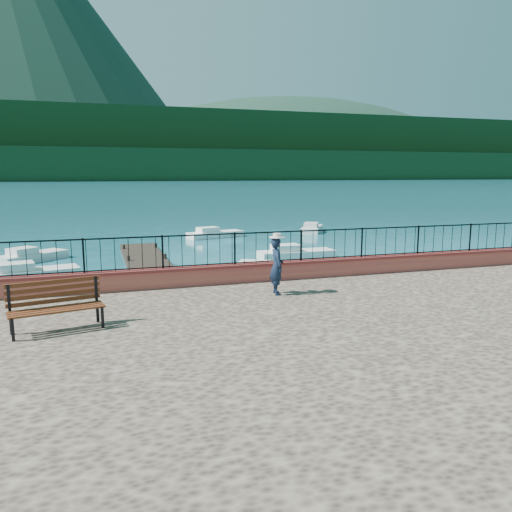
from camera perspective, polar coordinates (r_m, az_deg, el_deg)
ground at (r=12.58m, az=3.58°, el=-11.81°), size 2000.00×2000.00×0.00m
promenade at (r=7.64m, az=21.69°, el=-22.51°), size 30.00×20.00×1.20m
parapet at (r=15.53m, az=-1.35°, el=-1.93°), size 28.00×0.46×0.58m
railing at (r=15.40m, az=-1.36°, el=0.86°), size 27.00×0.05×0.95m
dock at (r=23.43m, az=-11.86°, el=-1.57°), size 2.00×16.00×0.30m
far_forest at (r=310.96m, az=-17.32°, el=9.89°), size 900.00×60.00×18.00m
foothills at (r=371.33m, az=-17.55°, el=11.76°), size 900.00×120.00×44.00m
companion_hill at (r=613.40m, az=3.64°, el=9.05°), size 448.00×384.00×180.00m
park_bench at (r=11.60m, az=-21.78°, el=-6.43°), size 2.02×1.01×1.07m
person at (r=13.89m, az=2.39°, el=-1.16°), size 0.44×0.62×1.60m
hat at (r=13.76m, az=2.41°, el=2.36°), size 0.44×0.44×0.12m
boat_0 at (r=23.71m, az=-24.26°, el=-1.47°), size 4.05×2.14×0.80m
boat_1 at (r=21.53m, az=1.62°, el=-1.67°), size 4.30×3.21×0.80m
boat_2 at (r=26.99m, az=4.65°, el=0.58°), size 4.17×1.34×0.80m
boat_3 at (r=28.55m, az=-24.23°, el=0.26°), size 3.55×3.33×0.80m
boat_4 at (r=35.67m, az=-4.65°, el=2.76°), size 4.26×2.35×0.80m
boat_5 at (r=39.27m, az=6.42°, el=3.35°), size 3.04×3.86×0.80m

